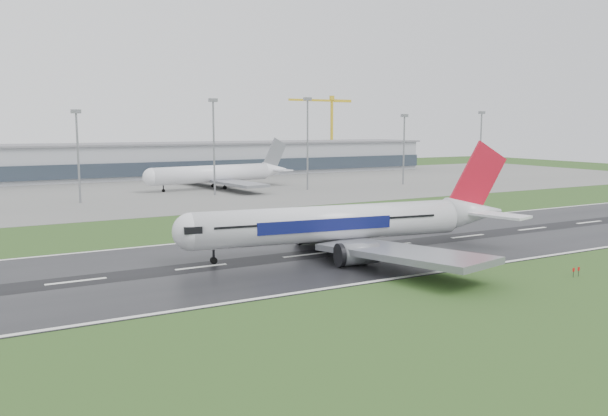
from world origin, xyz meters
TOP-DOWN VIEW (x-y plane):
  - ground at (0.00, 0.00)m, footprint 520.00×520.00m
  - runway at (0.00, 0.00)m, footprint 400.00×45.00m
  - apron at (0.00, 125.00)m, footprint 400.00×130.00m
  - terminal at (0.00, 185.00)m, footprint 240.00×36.00m
  - main_airliner at (-30.99, -2.38)m, footprint 74.96×72.23m
  - parked_airliner at (-12.46, 120.82)m, footprint 69.17×65.51m
  - tower_crane at (85.66, 200.00)m, footprint 41.10×4.05m
  - floodmast_1 at (-65.10, 100.00)m, footprint 0.64×0.64m
  - floodmast_2 at (-21.16, 100.00)m, footprint 0.64×0.64m
  - floodmast_3 at (15.25, 100.00)m, footprint 0.64×0.64m
  - floodmast_4 at (59.71, 100.00)m, footprint 0.64×0.64m
  - floodmast_5 at (101.56, 100.00)m, footprint 0.64×0.64m

SIDE VIEW (x-z plane):
  - ground at x=0.00m, z-range 0.00..0.00m
  - apron at x=0.00m, z-range 0.00..0.08m
  - runway at x=0.00m, z-range 0.00..0.10m
  - terminal at x=0.00m, z-range 0.00..15.00m
  - parked_airliner at x=-12.46m, z-range 0.08..18.25m
  - main_airliner at x=-30.99m, z-range 0.10..19.87m
  - floodmast_4 at x=59.71m, z-range 0.00..27.21m
  - floodmast_1 at x=-65.10m, z-range 0.00..27.49m
  - floodmast_5 at x=101.56m, z-range 0.00..28.82m
  - floodmast_2 at x=-21.16m, z-range 0.00..31.73m
  - floodmast_3 at x=15.25m, z-range 0.00..32.87m
  - tower_crane at x=85.66m, z-range 0.00..40.81m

